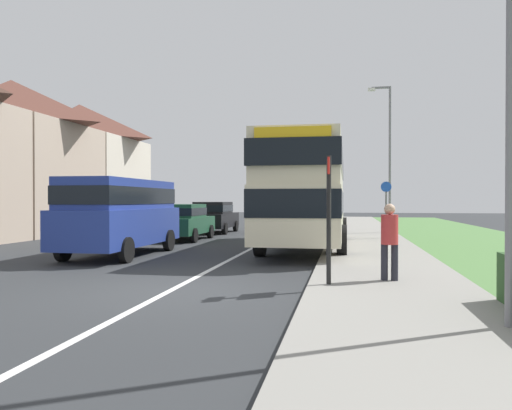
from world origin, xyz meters
name	(u,v)px	position (x,y,z in m)	size (l,w,h in m)	color
ground_plane	(170,291)	(0.00, 0.00, 0.00)	(120.00, 120.00, 0.00)	#2D3033
lane_marking_centre	(249,250)	(0.00, 8.00, 0.00)	(0.14, 60.00, 0.01)	silver
pavement_near_side	(376,257)	(4.20, 6.00, 0.06)	(3.20, 68.00, 0.12)	gray
double_decker_bus	(308,189)	(1.96, 9.10, 2.14)	(2.80, 10.84, 3.70)	beige
parked_van_blue	(121,211)	(-3.62, 5.55, 1.40)	(2.11, 5.48, 2.38)	navy
parked_car_dark_green	(182,220)	(-3.64, 11.64, 0.86)	(1.97, 4.06, 1.56)	#19472D
parked_car_black	(214,216)	(-3.55, 16.57, 0.90)	(1.97, 4.11, 1.64)	black
pedestrian_at_stop	(390,238)	(4.19, 1.26, 0.98)	(0.34, 0.34, 1.67)	#23232D
bus_stop_sign	(329,211)	(3.00, 0.59, 1.54)	(0.09, 0.52, 2.60)	black
cycle_route_sign	(386,207)	(5.01, 12.71, 1.43)	(0.44, 0.08, 2.52)	slate
street_lamp_mid	(388,150)	(5.39, 16.76, 4.26)	(1.14, 0.20, 7.42)	slate
house_terrace_far_side	(11,157)	(-13.44, 13.79, 3.92)	(6.99, 19.81, 7.84)	tan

